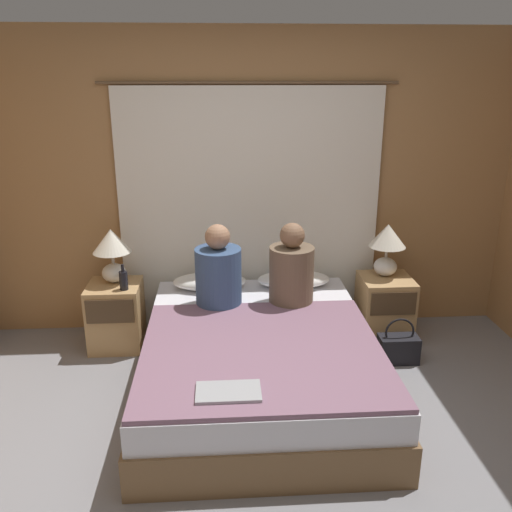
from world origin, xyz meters
The scene contains 16 objects.
ground_plane centered at (0.00, 0.00, 0.00)m, with size 16.00×16.00×0.00m, color gray.
wall_back centered at (0.00, 1.90, 1.25)m, with size 4.53×0.06×2.50m.
curtain_panel centered at (0.00, 1.84, 1.04)m, with size 2.36×0.02×2.08m.
bed centered at (0.00, 0.76, 0.23)m, with size 1.58×2.05×0.46m.
nightstand_left centered at (-1.11, 1.52, 0.27)m, with size 0.42×0.43×0.54m.
nightstand_right centered at (1.11, 1.52, 0.27)m, with size 0.42×0.43×0.54m.
lamp_left centered at (-1.11, 1.59, 0.82)m, with size 0.30×0.30×0.44m.
lamp_right centered at (1.11, 1.59, 0.82)m, with size 0.30×0.30×0.44m.
pillow_left centered at (-0.35, 1.59, 0.52)m, with size 0.60×0.31×0.12m.
pillow_right centered at (0.35, 1.59, 0.52)m, with size 0.60×0.31×0.12m.
blanket_on_bed centered at (0.00, 0.49, 0.47)m, with size 1.52×1.44×0.03m.
person_left_in_bed centered at (-0.27, 1.24, 0.72)m, with size 0.35×0.35×0.64m.
person_right_in_bed centered at (0.28, 1.24, 0.72)m, with size 0.34×0.34×0.64m.
beer_bottle_on_left_stand centered at (-1.01, 1.41, 0.62)m, with size 0.07×0.07×0.21m.
laptop_on_bed centered at (-0.22, -0.01, 0.50)m, with size 0.36×0.21×0.02m.
handbag_on_floor centered at (1.11, 1.10, 0.12)m, with size 0.31×0.16×0.37m.
Camera 1 is at (-0.24, -2.57, 2.14)m, focal length 38.00 mm.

